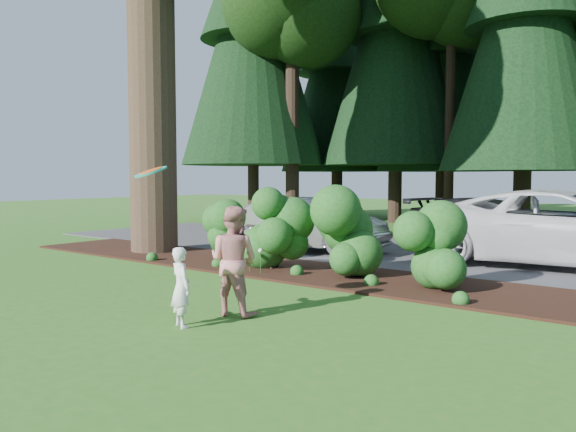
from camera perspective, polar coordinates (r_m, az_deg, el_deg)
The scene contains 11 objects.
ground at distance 10.00m, azimuth -11.83°, elevation -7.85°, with size 80.00×80.00×0.00m, color #28611B.
mulch_bed at distance 12.32m, azimuth -0.24°, elevation -5.40°, with size 16.00×2.50×0.05m, color black.
driveway at distance 15.86m, azimuth 9.22°, elevation -3.38°, with size 22.00×6.00×0.03m, color #38383A.
shrub_row at distance 11.67m, azimuth 2.41°, elevation -2.05°, with size 6.53×1.60×1.61m.
lily_cluster at distance 11.79m, azimuth -3.93°, elevation -3.53°, with size 0.69×0.09×0.57m.
car_silver_wagon at distance 15.18m, azimuth 1.89°, elevation -0.88°, with size 1.52×4.36×1.44m, color #AEAEB3.
car_white_suv at distance 14.00m, azimuth 26.10°, elevation -1.11°, with size 2.85×6.18×1.72m, color silver.
car_dark_suv at distance 17.02m, azimuth 19.62°, elevation -0.64°, with size 1.96×4.81×1.40m, color black.
child at distance 7.79m, azimuth -10.81°, elevation -7.11°, with size 0.40×0.26×1.09m, color white.
adult at distance 8.32m, azimuth -5.55°, elevation -4.53°, with size 0.78×0.61×1.61m, color #AB1816.
frisbee at distance 8.26m, azimuth -13.77°, elevation 4.40°, with size 0.50×0.47×0.22m.
Camera 1 is at (7.44, -6.36, 2.04)m, focal length 35.00 mm.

